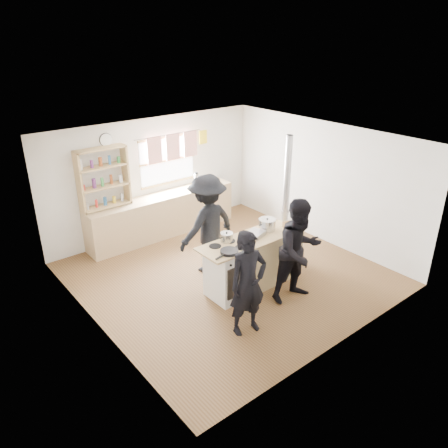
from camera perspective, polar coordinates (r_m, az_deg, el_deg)
The scene contains 14 objects.
ground at distance 8.12m, azimuth 0.50°, elevation -6.58°, with size 5.00×5.00×0.01m, color brown.
back_counter at distance 9.55m, azimuth -7.97°, elevation 1.17°, with size 3.40×0.55×0.90m, color tan.
shelving_unit at distance 8.78m, azimuth -15.49°, elevation 5.83°, with size 1.00×0.28×1.20m.
thermos at distance 9.80m, azimuth -3.62°, elevation 5.75°, with size 0.10×0.10×0.31m, color silver.
cooking_island at distance 7.61m, azimuth 4.00°, elevation -4.82°, with size 1.97×0.64×0.93m.
skillet_greens at distance 6.85m, azimuth 0.70°, elevation -3.59°, with size 0.34×0.34×0.05m.
roast_tray at distance 7.40m, azimuth 4.01°, elevation -1.32°, with size 0.42×0.35×0.07m.
stockpot_stove at distance 7.19m, azimuth 0.35°, elevation -1.73°, with size 0.21×0.21×0.18m.
stockpot_counter at distance 7.63m, azimuth 5.65°, elevation -0.05°, with size 0.30×0.30×0.23m.
bread_board at distance 7.76m, azimuth 8.52°, elevation -0.19°, with size 0.33×0.28×0.12m.
flue_heater at distance 8.22m, azimuth 7.81°, elevation -1.21°, with size 0.35×0.35×2.50m.
person_near_left at distance 6.32m, azimuth 3.14°, elevation -7.77°, with size 0.59×0.39×1.62m, color black.
person_near_right at distance 7.14m, azimuth 9.79°, elevation -3.46°, with size 0.86×0.67×1.76m, color black.
person_far at distance 7.85m, azimuth -2.17°, elevation -0.05°, with size 1.20×0.69×1.86m, color black.
Camera 1 is at (-4.43, -5.38, 4.16)m, focal length 35.00 mm.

